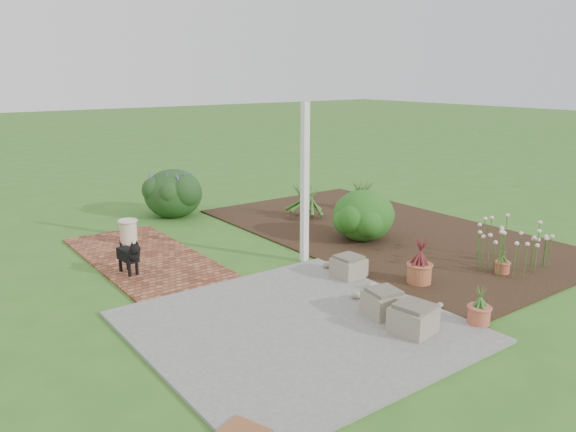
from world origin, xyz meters
TOP-DOWN VIEW (x-y plane):
  - ground at (0.00, 0.00)m, footprint 80.00×80.00m
  - concrete_patio at (-1.25, -1.75)m, footprint 3.50×3.50m
  - brick_path at (-1.70, 1.75)m, footprint 1.60×3.50m
  - garden_bed at (2.50, 0.50)m, footprint 4.00×7.00m
  - veranda_post at (0.30, 0.10)m, footprint 0.10×0.10m
  - stone_trough_near at (-0.29, -2.67)m, footprint 0.51×0.51m
  - stone_trough_mid at (-0.21, -2.13)m, footprint 0.48×0.48m
  - stone_trough_far at (0.35, -0.89)m, footprint 0.42×0.42m
  - black_dog at (-2.18, 1.09)m, footprint 0.21×0.58m
  - cream_ceramic_urn at (-1.61, 2.64)m, footprint 0.37×0.37m
  - evergreen_shrub at (1.84, 0.38)m, footprint 1.25×1.25m
  - agapanthus_clump_back at (3.38, 2.04)m, footprint 1.09×1.09m
  - agapanthus_clump_front at (1.96, 2.21)m, footprint 1.08×1.08m
  - pink_flower_patch at (2.60, -1.98)m, footprint 1.48×1.48m
  - terracotta_pot_bronze at (1.00, -1.65)m, footprint 0.42×0.42m
  - terracotta_pot_small_left at (2.30, -2.12)m, footprint 0.26×0.26m
  - terracotta_pot_small_right at (0.52, -2.98)m, footprint 0.30×0.30m
  - purple_flowering_bush at (-0.10, 4.02)m, footprint 1.51×1.51m

SIDE VIEW (x-z plane):
  - ground at x=0.00m, z-range 0.00..0.00m
  - garden_bed at x=2.50m, z-range 0.00..0.03m
  - concrete_patio at x=-1.25m, z-range 0.00..0.04m
  - brick_path at x=-1.70m, z-range 0.00..0.04m
  - terracotta_pot_small_left at x=2.30m, z-range 0.03..0.20m
  - terracotta_pot_small_right at x=0.52m, z-range 0.03..0.25m
  - terracotta_pot_bronze at x=1.00m, z-range 0.03..0.31m
  - stone_trough_far at x=0.35m, z-range 0.04..0.31m
  - stone_trough_mid at x=-0.21m, z-range 0.04..0.32m
  - stone_trough_near at x=-0.29m, z-range 0.04..0.33m
  - cream_ceramic_urn at x=-1.61m, z-range 0.04..0.43m
  - black_dog at x=-2.18m, z-range 0.09..0.59m
  - pink_flower_patch at x=2.60m, z-range 0.03..0.75m
  - agapanthus_clump_back at x=3.38m, z-range 0.03..0.82m
  - agapanthus_clump_front at x=1.96m, z-range 0.03..0.91m
  - evergreen_shrub at x=1.84m, z-range 0.03..0.95m
  - purple_flowering_bush at x=-0.10m, z-range 0.00..1.02m
  - veranda_post at x=0.30m, z-range 0.00..2.50m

